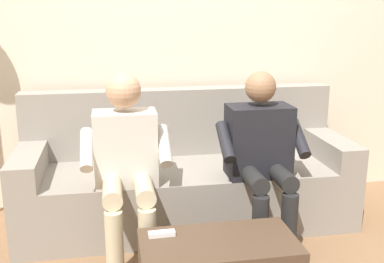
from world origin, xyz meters
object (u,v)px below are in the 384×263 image
couch (186,178)px  remote_white (162,234)px  person_left_seated (261,149)px  person_right_seated (126,157)px

couch → remote_white: size_ratio=16.73×
person_left_seated → person_right_seated: 0.85m
person_left_seated → couch: bearing=-41.8°
couch → person_right_seated: bearing=44.0°
couch → person_right_seated: person_right_seated is taller
person_left_seated → remote_white: person_left_seated is taller
couch → remote_white: 0.96m
person_left_seated → person_right_seated: bearing=2.0°
person_right_seated → remote_white: (-0.15, 0.51, -0.25)m
person_right_seated → remote_white: 0.59m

